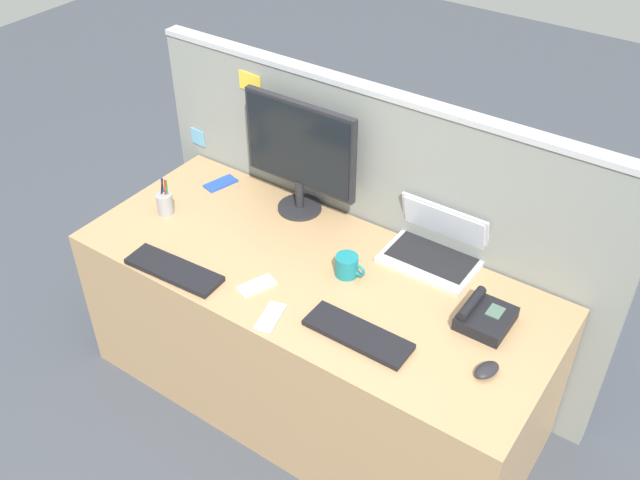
{
  "coord_description": "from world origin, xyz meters",
  "views": [
    {
      "loc": [
        1.24,
        -1.74,
        2.54
      ],
      "look_at": [
        0.0,
        0.05,
        0.85
      ],
      "focal_mm": 40.07,
      "sensor_mm": 36.0,
      "label": 1
    }
  ],
  "objects_px": {
    "pen_cup": "(165,203)",
    "desk_phone": "(484,317)",
    "keyboard_main": "(358,334)",
    "cell_phone_silver_slab": "(271,317)",
    "keyboard_spare": "(174,270)",
    "desktop_monitor": "(300,150)",
    "computer_mouse_right_hand": "(487,370)",
    "coffee_mug": "(347,266)",
    "cell_phone_blue_case": "(221,183)",
    "laptop": "(436,247)",
    "cell_phone_white_slab": "(257,286)"
  },
  "relations": [
    {
      "from": "desktop_monitor",
      "to": "cell_phone_silver_slab",
      "type": "bearing_deg",
      "value": -63.15
    },
    {
      "from": "laptop",
      "to": "pen_cup",
      "type": "bearing_deg",
      "value": -160.52
    },
    {
      "from": "keyboard_spare",
      "to": "cell_phone_blue_case",
      "type": "xyz_separation_m",
      "value": [
        -0.26,
        0.58,
        -0.01
      ]
    },
    {
      "from": "desk_phone",
      "to": "pen_cup",
      "type": "xyz_separation_m",
      "value": [
        -1.42,
        -0.16,
        0.02
      ]
    },
    {
      "from": "computer_mouse_right_hand",
      "to": "pen_cup",
      "type": "distance_m",
      "value": 1.53
    },
    {
      "from": "keyboard_main",
      "to": "pen_cup",
      "type": "relative_size",
      "value": 2.28
    },
    {
      "from": "keyboard_main",
      "to": "desktop_monitor",
      "type": "bearing_deg",
      "value": 140.08
    },
    {
      "from": "pen_cup",
      "to": "desk_phone",
      "type": "bearing_deg",
      "value": 6.24
    },
    {
      "from": "keyboard_main",
      "to": "computer_mouse_right_hand",
      "type": "relative_size",
      "value": 3.93
    },
    {
      "from": "cell_phone_silver_slab",
      "to": "cell_phone_white_slab",
      "type": "relative_size",
      "value": 1.05
    },
    {
      "from": "desk_phone",
      "to": "coffee_mug",
      "type": "bearing_deg",
      "value": -174.32
    },
    {
      "from": "cell_phone_blue_case",
      "to": "keyboard_main",
      "type": "bearing_deg",
      "value": -9.41
    },
    {
      "from": "keyboard_spare",
      "to": "cell_phone_silver_slab",
      "type": "distance_m",
      "value": 0.47
    },
    {
      "from": "cell_phone_blue_case",
      "to": "cell_phone_white_slab",
      "type": "bearing_deg",
      "value": -23.71
    },
    {
      "from": "laptop",
      "to": "keyboard_main",
      "type": "relative_size",
      "value": 0.94
    },
    {
      "from": "keyboard_spare",
      "to": "cell_phone_silver_slab",
      "type": "bearing_deg",
      "value": -2.07
    },
    {
      "from": "keyboard_spare",
      "to": "coffee_mug",
      "type": "xyz_separation_m",
      "value": [
        0.56,
        0.37,
        0.03
      ]
    },
    {
      "from": "desktop_monitor",
      "to": "desk_phone",
      "type": "xyz_separation_m",
      "value": [
        0.96,
        -0.21,
        -0.26
      ]
    },
    {
      "from": "laptop",
      "to": "pen_cup",
      "type": "height_order",
      "value": "laptop"
    },
    {
      "from": "keyboard_main",
      "to": "coffee_mug",
      "type": "bearing_deg",
      "value": 129.33
    },
    {
      "from": "desktop_monitor",
      "to": "desk_phone",
      "type": "relative_size",
      "value": 2.75
    },
    {
      "from": "pen_cup",
      "to": "keyboard_spare",
      "type": "bearing_deg",
      "value": -41.48
    },
    {
      "from": "coffee_mug",
      "to": "cell_phone_white_slab",
      "type": "bearing_deg",
      "value": -133.7
    },
    {
      "from": "computer_mouse_right_hand",
      "to": "cell_phone_white_slab",
      "type": "xyz_separation_m",
      "value": [
        -0.9,
        -0.09,
        -0.01
      ]
    },
    {
      "from": "keyboard_spare",
      "to": "pen_cup",
      "type": "relative_size",
      "value": 2.36
    },
    {
      "from": "computer_mouse_right_hand",
      "to": "coffee_mug",
      "type": "distance_m",
      "value": 0.68
    },
    {
      "from": "keyboard_spare",
      "to": "pen_cup",
      "type": "xyz_separation_m",
      "value": [
        -0.31,
        0.27,
        0.04
      ]
    },
    {
      "from": "computer_mouse_right_hand",
      "to": "cell_phone_silver_slab",
      "type": "xyz_separation_m",
      "value": [
        -0.75,
        -0.2,
        -0.01
      ]
    },
    {
      "from": "computer_mouse_right_hand",
      "to": "cell_phone_silver_slab",
      "type": "relative_size",
      "value": 0.65
    },
    {
      "from": "keyboard_main",
      "to": "cell_phone_blue_case",
      "type": "relative_size",
      "value": 2.63
    },
    {
      "from": "pen_cup",
      "to": "coffee_mug",
      "type": "bearing_deg",
      "value": 6.6
    },
    {
      "from": "desktop_monitor",
      "to": "pen_cup",
      "type": "relative_size",
      "value": 3.11
    },
    {
      "from": "pen_cup",
      "to": "coffee_mug",
      "type": "relative_size",
      "value": 1.34
    },
    {
      "from": "cell_phone_blue_case",
      "to": "desktop_monitor",
      "type": "bearing_deg",
      "value": 22.38
    },
    {
      "from": "desk_phone",
      "to": "computer_mouse_right_hand",
      "type": "xyz_separation_m",
      "value": [
        0.11,
        -0.22,
        -0.01
      ]
    },
    {
      "from": "keyboard_spare",
      "to": "cell_phone_silver_slab",
      "type": "height_order",
      "value": "keyboard_spare"
    },
    {
      "from": "keyboard_spare",
      "to": "computer_mouse_right_hand",
      "type": "bearing_deg",
      "value": 6.36
    },
    {
      "from": "desktop_monitor",
      "to": "coffee_mug",
      "type": "xyz_separation_m",
      "value": [
        0.41,
        -0.26,
        -0.25
      ]
    },
    {
      "from": "laptop",
      "to": "coffee_mug",
      "type": "height_order",
      "value": "laptop"
    },
    {
      "from": "pen_cup",
      "to": "cell_phone_silver_slab",
      "type": "relative_size",
      "value": 1.12
    },
    {
      "from": "desk_phone",
      "to": "cell_phone_silver_slab",
      "type": "xyz_separation_m",
      "value": [
        -0.64,
        -0.42,
        -0.03
      ]
    },
    {
      "from": "desktop_monitor",
      "to": "cell_phone_blue_case",
      "type": "xyz_separation_m",
      "value": [
        -0.42,
        -0.06,
        -0.29
      ]
    },
    {
      "from": "keyboard_spare",
      "to": "cell_phone_silver_slab",
      "type": "relative_size",
      "value": 2.64
    },
    {
      "from": "cell_phone_blue_case",
      "to": "coffee_mug",
      "type": "relative_size",
      "value": 1.17
    },
    {
      "from": "cell_phone_blue_case",
      "to": "computer_mouse_right_hand",
      "type": "bearing_deg",
      "value": 0.84
    },
    {
      "from": "keyboard_main",
      "to": "cell_phone_blue_case",
      "type": "distance_m",
      "value": 1.14
    },
    {
      "from": "desk_phone",
      "to": "keyboard_main",
      "type": "xyz_separation_m",
      "value": [
        -0.33,
        -0.32,
        -0.02
      ]
    },
    {
      "from": "keyboard_spare",
      "to": "cell_phone_white_slab",
      "type": "xyz_separation_m",
      "value": [
        0.32,
        0.12,
        -0.01
      ]
    },
    {
      "from": "keyboard_main",
      "to": "pen_cup",
      "type": "xyz_separation_m",
      "value": [
        -1.09,
        0.16,
        0.04
      ]
    },
    {
      "from": "computer_mouse_right_hand",
      "to": "pen_cup",
      "type": "relative_size",
      "value": 0.58
    }
  ]
}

